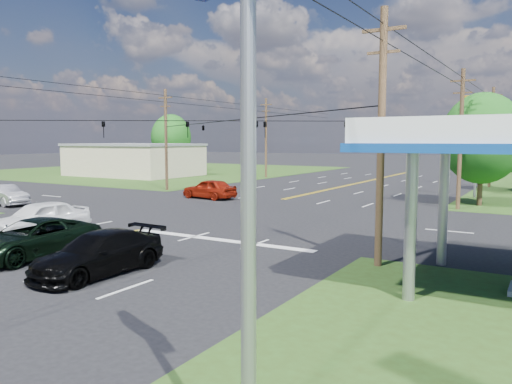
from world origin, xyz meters
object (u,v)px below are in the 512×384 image
Objects in this scene: sedan_silver at (5,195)px; pickup_white at (39,218)px; pole_left_far at (266,137)px; tree_right_a at (482,138)px; tree_far_l at (171,137)px; pole_se at (381,135)px; suv_black at (99,253)px; retail_nw at (134,161)px; pole_ne at (461,138)px; pole_nw at (166,138)px; pole_right_far at (491,136)px; pickup_dkgreen at (32,238)px; polesign_se at (248,22)px.

pickup_white is at bearing -109.83° from sedan_silver.
pole_left_far reaches higher than sedan_silver.
tree_far_l is at bearing 156.50° from tree_right_a.
suv_black is (-8.19, -6.15, -4.17)m from pole_se.
retail_nw is 3.19× the size of pickup_white.
retail_nw is 45.02m from pole_ne.
pole_nw is (17.00, -13.00, 2.92)m from retail_nw.
tree_far_l is (-19.00, 4.00, 0.03)m from pole_left_far.
pole_right_far reaches higher than pickup_white.
pole_se is at bearing -90.00° from pole_ne.
pole_se is at bearing 23.82° from pickup_dkgreen.
pole_nw is at bearing -90.00° from pole_left_far.
sedan_silver reaches higher than suv_black.
tree_far_l is 1.12× the size of polesign_se.
pole_right_far is 44.47m from sedan_silver.
tree_right_a is at bearing -23.50° from tree_far_l.
tree_right_a is (1.00, 21.00, -0.05)m from pole_se.
pickup_white is (9.50, -39.55, -4.31)m from pole_left_far.
suv_black is at bearing -100.75° from pole_right_far.
tree_right_a is at bearing -53.51° from sedan_silver.
tree_far_l reaches higher than polesign_se.
pole_right_far is at bearing 92.58° from polesign_se.
tree_right_a reaches higher than polesign_se.
pole_nw is at bearing -5.17° from sedan_silver.
pole_nw reaches higher than pickup_white.
sedan_silver is (-2.90, -33.50, -4.42)m from pole_left_far.
sedan_silver is at bearing 173.10° from pole_se.
pole_nw is 1.00× the size of pole_ne.
pole_right_far is at bearing 90.00° from pole_ne.
suv_black is (-8.19, -24.15, -4.17)m from pole_ne.
tree_right_a is 1.80× the size of sedan_silver.
pole_nw is 1.22× the size of polesign_se.
pickup_dkgreen is (30.50, -36.75, -1.23)m from retail_nw.
pole_nw is (-26.00, 18.00, 0.00)m from pole_se.
pole_se is at bearing -54.90° from pole_left_far.
pickup_white is at bearing -56.80° from tree_far_l.
polesign_se is (18.75, -10.37, 5.30)m from pickup_white.
pole_se is 45.22m from pole_left_far.
tree_right_a is at bearing -86.42° from pole_right_far.
pole_se is 1.00× the size of pole_nw.
pickup_dkgreen is (-13.50, -26.75, -4.09)m from tree_right_a.
pole_ne is 1.85× the size of suv_black.
pole_nw is 1.71× the size of pickup_dkgreen.
pole_nw is 15.36m from sedan_silver.
pole_ne is at bearing -27.07° from tree_far_l.
pickup_white is 13.80m from sedan_silver.
pole_left_far reaches higher than retail_nw.
pole_left_far is at bearing 149.35° from tree_right_a.
pole_nw is at bearing 132.42° from polesign_se.
pole_left_far is at bearing 106.63° from pickup_dkgreen.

